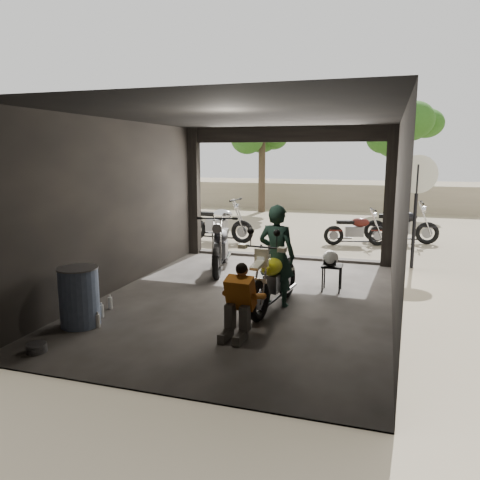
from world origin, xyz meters
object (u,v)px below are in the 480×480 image
Objects in this scene: main_bike at (274,274)px; left_bike at (221,242)px; helmet at (330,258)px; mechanic at (238,303)px; outside_bike_b at (356,227)px; rider at (277,256)px; stool at (332,269)px; oil_drum at (79,298)px; outside_bike_c at (401,222)px; sign_post at (417,192)px; outside_bike_a at (218,220)px.

left_bike is at bearing 135.82° from main_bike.
left_bike reaches higher than helmet.
main_bike is 1.41m from mechanic.
outside_bike_b is 0.89× the size of rider.
mechanic is (-0.20, -1.40, -0.08)m from main_bike.
main_bike reaches higher than stool.
main_bike reaches higher than oil_drum.
left_bike is at bearing -41.07° from rider.
outside_bike_c is 7.03m from rider.
mechanic is 5.85m from sign_post.
stool is at bearing -133.27° from outside_bike_a.
left_bike is 1.05× the size of outside_bike_c.
main_bike is 2.77m from left_bike.
main_bike is at bearing -130.65° from sign_post.
outside_bike_a is 0.75× the size of sign_post.
main_bike is 3.10m from oil_drum.
outside_bike_a is at bearing 137.32° from helmet.
helmet is 0.12× the size of sign_post.
outside_bike_a is at bearing -52.27° from rider.
main_bike is 0.32m from rider.
sign_post is (2.55, 5.12, 1.23)m from mechanic.
mechanic is 2.86m from stool.
helmet is at bearing -33.97° from left_bike.
outside_bike_a is at bearing 125.97° from main_bike.
left_bike is 6.08× the size of helmet.
outside_bike_b is 0.86× the size of outside_bike_c.
mechanic is at bearing 6.91° from oil_drum.
sign_post reaches higher than helmet.
stool is (2.54, -0.90, -0.19)m from left_bike.
outside_bike_c reaches higher than helmet.
rider is at bearing 157.40° from outside_bike_b.
oil_drum is at bearing -116.10° from left_bike.
outside_bike_b reaches higher than oil_drum.
stool is 3.16m from sign_post.
main_bike is 6.19m from outside_bike_a.
outside_bike_c reaches higher than oil_drum.
helmet is (0.78, 1.08, -0.21)m from rider.
outside_bike_c is 1.04× the size of rider.
helmet is (0.98, 2.63, 0.15)m from mechanic.
left_bike is 0.74× the size of sign_post.
sign_post is (4.08, 1.55, 1.10)m from left_bike.
main_bike is 1.46m from helmet.
rider is 4.36m from sign_post.
left_bike reaches higher than stool.
outside_bike_b reaches higher than helmet.
stool is 4.52m from oil_drum.
main_bike reaches higher than mechanic.
outside_bike_b is 8.52m from oil_drum.
left_bike is 1.86× the size of mechanic.
rider is 3.21m from oil_drum.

